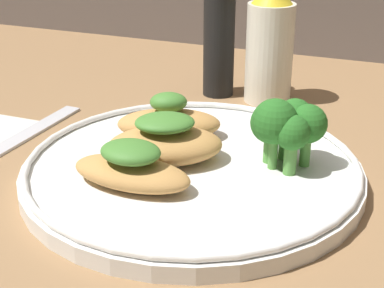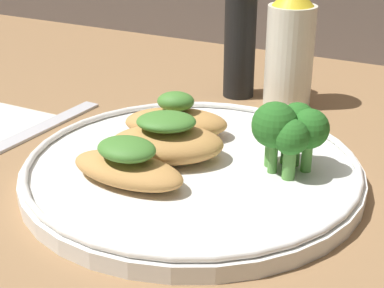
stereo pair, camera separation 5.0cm
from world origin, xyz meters
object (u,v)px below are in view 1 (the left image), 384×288
(plate, at_px, (192,169))
(sauce_bottle, at_px, (270,45))
(pepper_grinder, at_px, (219,31))
(broccoli_bunch, at_px, (285,125))

(plate, height_order, sauce_bottle, sauce_bottle)
(pepper_grinder, bearing_deg, sauce_bottle, 0.00)
(sauce_bottle, distance_m, pepper_grinder, 0.06)
(plate, relative_size, sauce_bottle, 2.12)
(plate, bearing_deg, broccoli_bunch, 22.45)
(broccoli_bunch, bearing_deg, plate, -157.55)
(plate, xyz_separation_m, broccoli_bunch, (0.07, 0.03, 0.04))
(plate, distance_m, pepper_grinder, 0.23)
(plate, relative_size, pepper_grinder, 1.77)
(sauce_bottle, xyz_separation_m, pepper_grinder, (-0.06, 0.00, 0.01))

